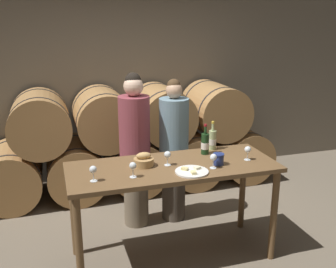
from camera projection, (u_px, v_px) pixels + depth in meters
ground_plane at (172, 255)px, 3.79m from camera, size 10.00×10.00×0.00m
stone_wall_back at (123, 64)px, 5.40m from camera, size 10.00×0.12×3.20m
barrel_stack at (134, 142)px, 5.15m from camera, size 3.78×0.89×1.36m
tasting_table at (173, 177)px, 3.56m from camera, size 1.89×0.74×0.93m
person_left at (135, 150)px, 4.16m from camera, size 0.33×0.33×1.68m
person_right at (174, 150)px, 4.29m from camera, size 0.32×0.32×1.60m
wine_bottle_red at (205, 144)px, 3.79m from camera, size 0.08×0.08×0.30m
wine_bottle_white at (212, 140)px, 3.92m from camera, size 0.08×0.08×0.29m
blue_crock at (218, 159)px, 3.52m from camera, size 0.11×0.11×0.10m
bread_basket at (144, 161)px, 3.49m from camera, size 0.18×0.18×0.13m
cheese_plate at (192, 171)px, 3.36m from camera, size 0.29×0.29×0.04m
wine_glass_far_left at (93, 170)px, 3.15m from camera, size 0.06×0.06×0.13m
wine_glass_left at (133, 166)px, 3.23m from camera, size 0.06×0.06×0.13m
wine_glass_center at (167, 155)px, 3.50m from camera, size 0.06×0.06×0.13m
wine_glass_right at (213, 158)px, 3.43m from camera, size 0.06×0.06×0.13m
wine_glass_far_right at (248, 150)px, 3.63m from camera, size 0.06×0.06×0.13m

